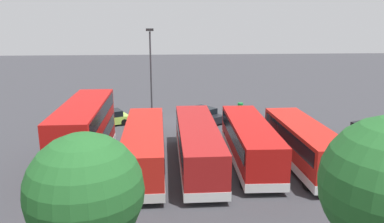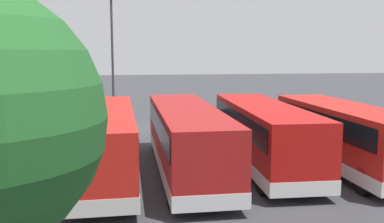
{
  "view_description": "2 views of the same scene",
  "coord_description": "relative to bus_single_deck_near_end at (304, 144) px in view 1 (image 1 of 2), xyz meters",
  "views": [
    {
      "loc": [
        1.94,
        35.31,
        9.98
      ],
      "look_at": [
        -0.29,
        3.65,
        1.93
      ],
      "focal_mm": 34.45,
      "sensor_mm": 36.0,
      "label": 1
    },
    {
      "loc": [
        2.42,
        30.4,
        5.43
      ],
      "look_at": [
        -1.45,
        4.39,
        1.75
      ],
      "focal_mm": 40.57,
      "sensor_mm": 36.0,
      "label": 2
    }
  ],
  "objects": [
    {
      "name": "ground_plane",
      "position": [
        7.39,
        -11.97,
        -1.62
      ],
      "size": [
        140.0,
        140.0,
        0.0
      ],
      "primitive_type": "plane",
      "color": "#38383D"
    },
    {
      "name": "bus_single_deck_third",
      "position": [
        7.26,
        -0.43,
        0.0
      ],
      "size": [
        2.66,
        11.77,
        2.95
      ],
      "color": "#A51919",
      "rests_on": "ground"
    },
    {
      "name": "waste_bin_yellow",
      "position": [
        1.25,
        -15.59,
        -1.14
      ],
      "size": [
        0.6,
        0.6,
        0.95
      ],
      "primitive_type": "cylinder",
      "color": "#197F33",
      "rests_on": "ground"
    },
    {
      "name": "bus_double_decker_fifth",
      "position": [
        14.84,
        -0.63,
        0.83
      ],
      "size": [
        2.66,
        10.19,
        4.55
      ],
      "color": "#B71411",
      "rests_on": "ground"
    },
    {
      "name": "lamp_post_tall",
      "position": [
        10.8,
        -11.74,
        3.61
      ],
      "size": [
        0.7,
        0.3,
        9.07
      ],
      "color": "#38383D",
      "rests_on": "ground"
    },
    {
      "name": "car_small_green",
      "position": [
        5.66,
        -11.7,
        -0.92
      ],
      "size": [
        3.83,
        4.23,
        1.43
      ],
      "color": "black",
      "rests_on": "ground"
    },
    {
      "name": "bus_single_deck_second",
      "position": [
        3.58,
        -0.74,
        0.0
      ],
      "size": [
        2.86,
        10.69,
        2.95
      ],
      "color": "#B71411",
      "rests_on": "ground"
    },
    {
      "name": "tree_midleft",
      "position": [
        12.06,
        12.03,
        2.83
      ],
      "size": [
        3.92,
        3.92,
        6.42
      ],
      "color": "#4C3823",
      "rests_on": "ground"
    },
    {
      "name": "bus_single_deck_fourth",
      "position": [
        10.89,
        -0.16,
        0.0
      ],
      "size": [
        2.8,
        11.14,
        2.95
      ],
      "color": "red",
      "rests_on": "ground"
    },
    {
      "name": "bus_single_deck_near_end",
      "position": [
        0.0,
        0.0,
        0.0
      ],
      "size": [
        2.84,
        10.15,
        2.95
      ],
      "color": "red",
      "rests_on": "ground"
    },
    {
      "name": "car_hatchback_silver",
      "position": [
        15.13,
        -11.04,
        -0.92
      ],
      "size": [
        4.64,
        3.45,
        1.43
      ],
      "color": "#A5D14C",
      "rests_on": "ground"
    }
  ]
}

